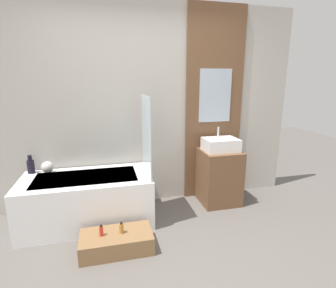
{
  "coord_description": "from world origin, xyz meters",
  "views": [
    {
      "loc": [
        -0.49,
        -1.82,
        1.67
      ],
      "look_at": [
        0.13,
        0.69,
        1.02
      ],
      "focal_mm": 28.0,
      "sensor_mm": 36.0,
      "label": 1
    }
  ],
  "objects_px": {
    "sink": "(221,145)",
    "vase_tall_dark": "(31,166)",
    "bathtub": "(88,199)",
    "wooden_step_bench": "(117,242)",
    "bottle_soap_primary": "(101,231)",
    "bottle_soap_secondary": "(121,228)",
    "vase_round_light": "(47,167)"
  },
  "relations": [
    {
      "from": "wooden_step_bench",
      "to": "bottle_soap_primary",
      "type": "height_order",
      "value": "bottle_soap_primary"
    },
    {
      "from": "bottle_soap_primary",
      "to": "bottle_soap_secondary",
      "type": "distance_m",
      "value": 0.19
    },
    {
      "from": "vase_tall_dark",
      "to": "bottle_soap_secondary",
      "type": "bearing_deg",
      "value": -43.01
    },
    {
      "from": "bathtub",
      "to": "vase_tall_dark",
      "type": "distance_m",
      "value": 0.79
    },
    {
      "from": "bottle_soap_secondary",
      "to": "vase_round_light",
      "type": "bearing_deg",
      "value": 131.88
    },
    {
      "from": "sink",
      "to": "vase_tall_dark",
      "type": "height_order",
      "value": "sink"
    },
    {
      "from": "bathtub",
      "to": "bottle_soap_secondary",
      "type": "distance_m",
      "value": 0.72
    },
    {
      "from": "bathtub",
      "to": "vase_round_light",
      "type": "bearing_deg",
      "value": 150.31
    },
    {
      "from": "sink",
      "to": "bottle_soap_secondary",
      "type": "height_order",
      "value": "sink"
    },
    {
      "from": "wooden_step_bench",
      "to": "vase_round_light",
      "type": "bearing_deg",
      "value": 129.93
    },
    {
      "from": "sink",
      "to": "vase_tall_dark",
      "type": "distance_m",
      "value": 2.37
    },
    {
      "from": "wooden_step_bench",
      "to": "vase_round_light",
      "type": "distance_m",
      "value": 1.28
    },
    {
      "from": "wooden_step_bench",
      "to": "bottle_soap_secondary",
      "type": "height_order",
      "value": "bottle_soap_secondary"
    },
    {
      "from": "bathtub",
      "to": "sink",
      "type": "distance_m",
      "value": 1.8
    },
    {
      "from": "vase_tall_dark",
      "to": "vase_round_light",
      "type": "xyz_separation_m",
      "value": [
        0.19,
        -0.03,
        -0.02
      ]
    },
    {
      "from": "bathtub",
      "to": "wooden_step_bench",
      "type": "relative_size",
      "value": 2.07
    },
    {
      "from": "bottle_soap_secondary",
      "to": "wooden_step_bench",
      "type": "bearing_deg",
      "value": 180.0
    },
    {
      "from": "bathtub",
      "to": "bottle_soap_secondary",
      "type": "height_order",
      "value": "bathtub"
    },
    {
      "from": "sink",
      "to": "bottle_soap_primary",
      "type": "distance_m",
      "value": 1.83
    },
    {
      "from": "bathtub",
      "to": "wooden_step_bench",
      "type": "height_order",
      "value": "bathtub"
    },
    {
      "from": "bathtub",
      "to": "bottle_soap_primary",
      "type": "bearing_deg",
      "value": -76.64
    },
    {
      "from": "wooden_step_bench",
      "to": "bottle_soap_secondary",
      "type": "bearing_deg",
      "value": 0.0
    },
    {
      "from": "vase_tall_dark",
      "to": "sink",
      "type": "bearing_deg",
      "value": -4.16
    },
    {
      "from": "wooden_step_bench",
      "to": "sink",
      "type": "bearing_deg",
      "value": 27.57
    },
    {
      "from": "vase_tall_dark",
      "to": "bathtub",
      "type": "bearing_deg",
      "value": -24.13
    },
    {
      "from": "sink",
      "to": "vase_tall_dark",
      "type": "bearing_deg",
      "value": 175.84
    },
    {
      "from": "bathtub",
      "to": "bottle_soap_secondary",
      "type": "xyz_separation_m",
      "value": [
        0.34,
        -0.63,
        -0.05
      ]
    },
    {
      "from": "bathtub",
      "to": "vase_round_light",
      "type": "relative_size",
      "value": 10.62
    },
    {
      "from": "vase_tall_dark",
      "to": "bottle_soap_primary",
      "type": "height_order",
      "value": "vase_tall_dark"
    },
    {
      "from": "sink",
      "to": "bottle_soap_secondary",
      "type": "relative_size",
      "value": 3.75
    },
    {
      "from": "vase_round_light",
      "to": "bottle_soap_primary",
      "type": "bearing_deg",
      "value": -55.84
    },
    {
      "from": "wooden_step_bench",
      "to": "bottle_soap_primary",
      "type": "bearing_deg",
      "value": 180.0
    }
  ]
}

